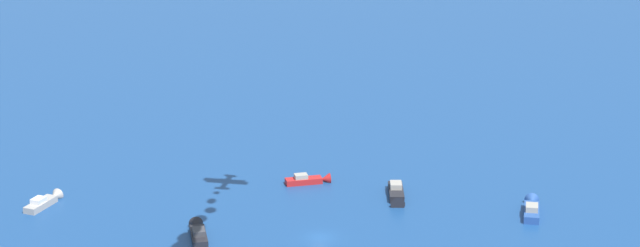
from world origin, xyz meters
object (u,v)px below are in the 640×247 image
Objects in this scene: motorboat_near_centre at (198,233)px; motorboat_inshore at (310,180)px; motorboat_far_stbd at (396,194)px; motorboat_ahead at (532,209)px; motorboat_trailing at (45,201)px.

motorboat_inshore is (-7.90, 27.73, -0.08)m from motorboat_near_centre.
motorboat_inshore is (-14.60, -7.07, -0.12)m from motorboat_far_stbd.
motorboat_near_centre is 53.96m from motorboat_ahead.
motorboat_far_stbd is at bearing 25.82° from motorboat_inshore.
motorboat_trailing is (-33.31, -47.73, -0.08)m from motorboat_far_stbd.
motorboat_ahead is (51.53, 60.80, 0.08)m from motorboat_trailing.
motorboat_inshore is 0.93× the size of motorboat_ahead.
motorboat_inshore is at bearing -154.18° from motorboat_far_stbd.
motorboat_near_centre is 1.01× the size of motorboat_far_stbd.
motorboat_near_centre is at bearing -74.10° from motorboat_inshore.
motorboat_far_stbd is 1.07× the size of motorboat_trailing.
motorboat_ahead is at bearing 35.64° from motorboat_far_stbd.
motorboat_near_centre is at bearing -117.51° from motorboat_ahead.
motorboat_far_stbd is at bearing 79.10° from motorboat_near_centre.
motorboat_near_centre is at bearing 25.93° from motorboat_trailing.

